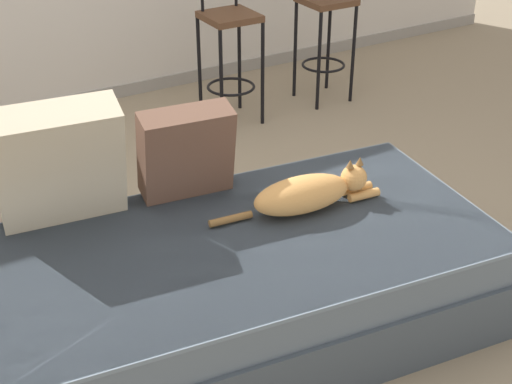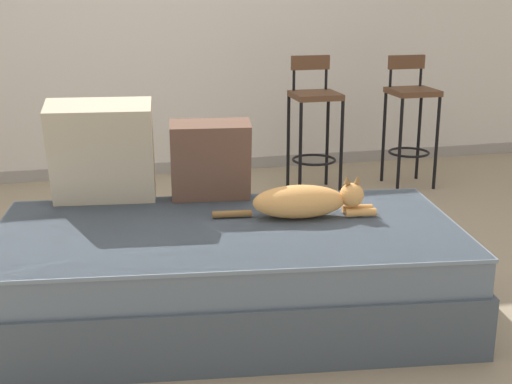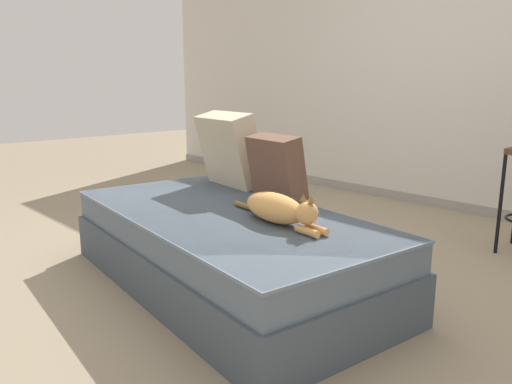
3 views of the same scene
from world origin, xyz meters
The scene contains 7 objects.
ground_plane centered at (0.00, 0.00, 0.00)m, with size 16.00×16.00×0.00m, color gray.
wall_back_panel centered at (0.00, 2.25, 1.30)m, with size 8.00×0.10×2.60m, color silver.
wall_baseboard_trim centered at (0.00, 2.20, 0.04)m, with size 8.00×0.02×0.09m, color gray.
couch centered at (0.00, -0.40, 0.22)m, with size 2.15×1.26×0.44m.
throw_pillow_corner centered at (-0.51, 0.07, 0.69)m, with size 0.51×0.34×0.51m.
throw_pillow_middle centered at (0.00, 0.01, 0.64)m, with size 0.40×0.25×0.40m.
cat centered at (0.37, -0.35, 0.51)m, with size 0.74×0.22×0.19m.
Camera 3 is at (2.08, -2.12, 1.14)m, focal length 35.00 mm.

